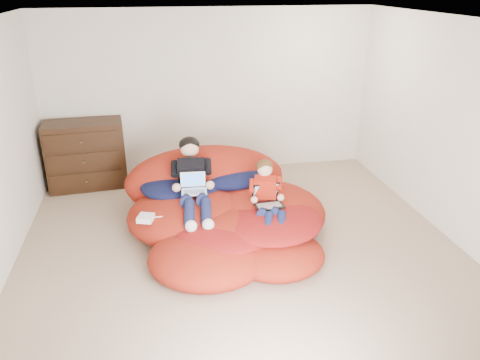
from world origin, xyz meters
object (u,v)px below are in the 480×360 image
object	(u,v)px
beanbag_pile	(224,211)
older_boy	(193,178)
laptop_white	(194,186)
laptop_black	(267,199)
dresser	(86,155)
younger_boy	(268,194)

from	to	relation	value
beanbag_pile	older_boy	xyz separation A→B (m)	(-0.36, 0.08, 0.43)
laptop_white	laptop_black	size ratio (longest dim) A/B	0.90
dresser	older_boy	xyz separation A→B (m)	(1.41, -1.64, 0.21)
dresser	beanbag_pile	distance (m)	2.48
younger_boy	laptop_black	bearing A→B (deg)	90.00
laptop_white	younger_boy	bearing A→B (deg)	-22.46
dresser	beanbag_pile	size ratio (longest dim) A/B	0.46
beanbag_pile	laptop_white	xyz separation A→B (m)	(-0.36, -0.01, 0.36)
beanbag_pile	older_boy	bearing A→B (deg)	166.89
older_boy	younger_boy	world-z (taller)	older_boy
older_boy	younger_boy	bearing A→B (deg)	-27.62
dresser	laptop_white	xyz separation A→B (m)	(1.41, -1.73, 0.13)
dresser	younger_boy	xyz separation A→B (m)	(2.22, -2.06, 0.12)
older_boy	laptop_black	world-z (taller)	older_boy
older_boy	laptop_white	distance (m)	0.11
older_boy	laptop_white	xyz separation A→B (m)	(0.00, -0.09, -0.07)
dresser	older_boy	distance (m)	2.17
older_boy	laptop_white	size ratio (longest dim) A/B	3.72
laptop_white	laptop_black	xyz separation A→B (m)	(0.81, -0.33, -0.08)
beanbag_pile	laptop_white	distance (m)	0.51
dresser	beanbag_pile	xyz separation A→B (m)	(1.77, -1.72, -0.23)
beanbag_pile	younger_boy	size ratio (longest dim) A/B	3.09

